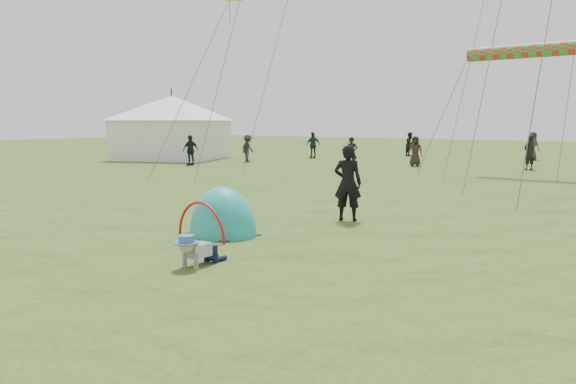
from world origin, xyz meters
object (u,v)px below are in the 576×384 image
Objects in this scene: crawling_toddler at (196,249)px; standing_adult at (348,183)px; popup_tent at (223,235)px; event_marquee at (172,125)px.

standing_adult is (-0.32, 5.27, 0.64)m from crawling_toddler.
standing_adult is (1.19, 3.10, 0.92)m from popup_tent.
standing_adult is 0.29× the size of event_marquee.
event_marquee reaches higher than popup_tent.
crawling_toddler is 0.40× the size of standing_adult.
crawling_toddler is 28.20m from event_marquee.
standing_adult reaches higher than crawling_toddler.
popup_tent is at bearing 47.61° from standing_adult.
popup_tent is (-1.50, 2.17, -0.29)m from crawling_toddler.
event_marquee reaches higher than standing_adult.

